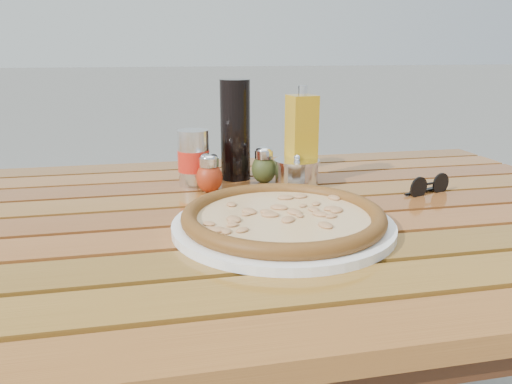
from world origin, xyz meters
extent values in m
cube|color=#331A0B|center=(0.64, 0.39, 0.35)|extent=(0.06, 0.06, 0.70)
cube|color=#3C1D0D|center=(0.00, 0.00, 0.70)|extent=(1.36, 0.86, 0.04)
cube|color=#5D2F10|center=(0.00, -0.41, 0.73)|extent=(1.40, 0.09, 0.03)
cube|color=#5B3710|center=(0.00, -0.30, 0.73)|extent=(1.40, 0.09, 0.03)
cube|color=#51320E|center=(0.00, -0.20, 0.73)|extent=(1.40, 0.09, 0.03)
cube|color=#5D2D10|center=(0.00, -0.10, 0.73)|extent=(1.40, 0.09, 0.03)
cube|color=#52270E|center=(0.00, 0.00, 0.73)|extent=(1.40, 0.09, 0.03)
cube|color=#5A310F|center=(0.00, 0.10, 0.73)|extent=(1.40, 0.09, 0.03)
cube|color=#4F260E|center=(0.00, 0.20, 0.73)|extent=(1.40, 0.09, 0.03)
cube|color=#5E3010|center=(0.00, 0.30, 0.73)|extent=(1.40, 0.09, 0.03)
cube|color=#4F2A0E|center=(0.00, 0.41, 0.73)|extent=(1.40, 0.09, 0.03)
cylinder|color=white|center=(0.02, -0.10, 0.76)|extent=(0.42, 0.42, 0.01)
cylinder|color=#F6E3B0|center=(0.02, -0.10, 0.77)|extent=(0.32, 0.32, 0.01)
torus|color=black|center=(0.02, -0.10, 0.77)|extent=(0.34, 0.34, 0.03)
ellipsoid|color=#A82F13|center=(-0.07, 0.14, 0.78)|extent=(0.06, 0.06, 0.06)
cylinder|color=white|center=(-0.07, 0.14, 0.81)|extent=(0.05, 0.05, 0.02)
ellipsoid|color=silver|center=(-0.07, 0.14, 0.82)|extent=(0.04, 0.04, 0.02)
ellipsoid|color=#39421A|center=(0.05, 0.19, 0.78)|extent=(0.07, 0.07, 0.06)
cylinder|color=silver|center=(0.05, 0.19, 0.81)|extent=(0.05, 0.05, 0.02)
ellipsoid|color=silver|center=(0.05, 0.19, 0.82)|extent=(0.05, 0.05, 0.02)
cylinder|color=black|center=(0.00, 0.24, 0.86)|extent=(0.07, 0.07, 0.22)
cylinder|color=silver|center=(-0.10, 0.20, 0.81)|extent=(0.08, 0.08, 0.12)
cylinder|color=red|center=(-0.10, 0.20, 0.81)|extent=(0.08, 0.08, 0.04)
cube|color=#AD7F12|center=(0.13, 0.17, 0.84)|extent=(0.06, 0.06, 0.19)
cylinder|color=white|center=(0.13, 0.17, 0.95)|extent=(0.02, 0.02, 0.02)
cylinder|color=silver|center=(0.11, 0.14, 0.78)|extent=(0.10, 0.10, 0.05)
cylinder|color=silver|center=(0.11, 0.14, 0.81)|extent=(0.10, 0.10, 0.01)
sphere|color=white|center=(0.11, 0.14, 0.81)|extent=(0.02, 0.02, 0.01)
cylinder|color=black|center=(0.33, 0.03, 0.77)|extent=(0.04, 0.02, 0.04)
cylinder|color=black|center=(0.39, 0.05, 0.77)|extent=(0.04, 0.02, 0.04)
cube|color=black|center=(0.36, 0.04, 0.77)|extent=(0.02, 0.01, 0.00)
cube|color=black|center=(0.35, 0.04, 0.75)|extent=(0.09, 0.03, 0.00)
cube|color=black|center=(0.37, 0.06, 0.75)|extent=(0.09, 0.03, 0.00)
camera|label=1|loc=(-0.18, -0.84, 1.03)|focal=35.00mm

